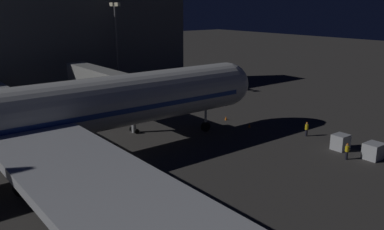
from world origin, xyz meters
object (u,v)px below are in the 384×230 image
jet_bridge (110,82)px  apron_floodlight_mast (117,42)px  baggage_container_near_belt (373,151)px  traffic_cone_nose_port (249,125)px  baggage_container_mid_row (341,142)px  ground_crew_near_nose_gear (347,151)px  ground_crew_walking_aft (307,128)px  traffic_cone_nose_starboard (226,118)px

jet_bridge → apron_floodlight_mast: (14.72, -8.93, 3.65)m
jet_bridge → baggage_container_near_belt: size_ratio=10.42×
jet_bridge → traffic_cone_nose_port: jet_bridge is taller
jet_bridge → baggage_container_mid_row: 29.21m
baggage_container_near_belt → ground_crew_near_nose_gear: (1.57, 2.32, 0.12)m
baggage_container_mid_row → ground_crew_near_nose_gear: (-2.09, 2.16, 0.11)m
ground_crew_near_nose_gear → ground_crew_walking_aft: size_ratio=0.99×
traffic_cone_nose_port → traffic_cone_nose_starboard: (4.40, 0.00, 0.00)m
ground_crew_near_nose_gear → ground_crew_walking_aft: ground_crew_walking_aft is taller
baggage_container_near_belt → traffic_cone_nose_port: 15.70m
traffic_cone_nose_starboard → jet_bridge: bearing=56.1°
jet_bridge → ground_crew_near_nose_gear: size_ratio=11.47×
ground_crew_walking_aft → traffic_cone_nose_starboard: bearing=14.1°
baggage_container_near_belt → traffic_cone_nose_port: bearing=7.2°
baggage_container_near_belt → jet_bridge: bearing=27.3°
jet_bridge → ground_crew_near_nose_gear: jet_bridge is taller
ground_crew_near_nose_gear → traffic_cone_nose_port: 14.02m
apron_floodlight_mast → traffic_cone_nose_starboard: bearing=-170.7°
ground_crew_near_nose_gear → traffic_cone_nose_starboard: size_ratio=3.14×
jet_bridge → apron_floodlight_mast: apron_floodlight_mast is taller
baggage_container_mid_row → ground_crew_near_nose_gear: size_ratio=0.98×
baggage_container_mid_row → traffic_cone_nose_starboard: size_ratio=3.06×
ground_crew_near_nose_gear → traffic_cone_nose_port: (14.00, -0.34, -0.68)m
ground_crew_walking_aft → traffic_cone_nose_starboard: 11.51m
ground_crew_walking_aft → baggage_container_mid_row: bearing=169.2°
ground_crew_near_nose_gear → traffic_cone_nose_starboard: bearing=-1.1°
apron_floodlight_mast → baggage_container_near_belt: bearing=-172.4°
traffic_cone_nose_port → apron_floodlight_mast: bearing=7.9°
jet_bridge → ground_crew_near_nose_gear: bearing=-155.3°
baggage_container_mid_row → ground_crew_walking_aft: bearing=-10.8°
baggage_container_near_belt → traffic_cone_nose_port: (15.56, 1.98, -0.55)m
baggage_container_mid_row → ground_crew_walking_aft: size_ratio=0.97×
traffic_cone_nose_port → traffic_cone_nose_starboard: size_ratio=1.00×
traffic_cone_nose_port → traffic_cone_nose_starboard: 4.40m
baggage_container_near_belt → ground_crew_near_nose_gear: size_ratio=1.10×
traffic_cone_nose_port → ground_crew_near_nose_gear: bearing=178.6°
jet_bridge → traffic_cone_nose_port: (-12.98, -12.75, -5.27)m
baggage_container_mid_row → ground_crew_walking_aft: 5.26m
baggage_container_near_belt → traffic_cone_nose_starboard: bearing=5.7°
baggage_container_mid_row → ground_crew_walking_aft: ground_crew_walking_aft is taller
jet_bridge → ground_crew_near_nose_gear: 30.05m
apron_floodlight_mast → traffic_cone_nose_starboard: apron_floodlight_mast is taller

